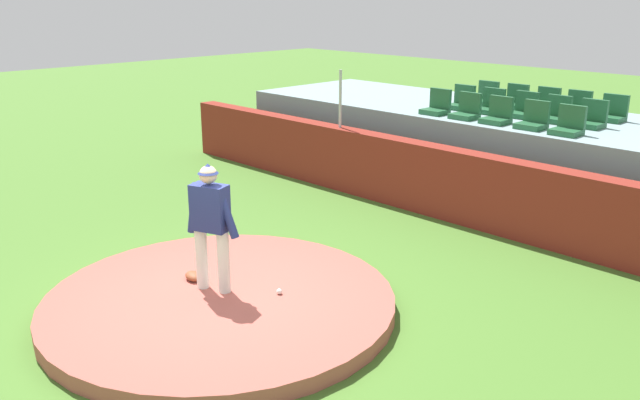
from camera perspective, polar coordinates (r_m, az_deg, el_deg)
The scene contains 23 objects.
ground_plane at distance 8.90m, azimuth -8.51°, elevation -9.27°, with size 60.00×60.00×0.00m, color #467329.
pitchers_mound at distance 8.86m, azimuth -8.54°, elevation -8.68°, with size 4.54×4.54×0.20m, color #AA5448.
pitcher at distance 8.64m, azimuth -9.36°, elevation -1.54°, with size 0.76×0.40×1.72m.
baseball at distance 8.76m, azimuth -3.50°, elevation -7.82°, with size 0.07×0.07×0.07m, color white.
fielding_glove at distance 9.31m, azimuth -10.78°, elevation -6.41°, with size 0.30×0.20×0.11m, color brown.
brick_barrier at distance 12.22m, azimuth 11.40°, elevation 1.28°, with size 15.14×0.40×1.30m, color maroon.
fence_post_left at distance 13.72m, azimuth 1.75°, elevation 8.64°, with size 0.06×0.06×1.18m, color silver.
bleacher_platform at distance 14.26m, azimuth 17.15°, elevation 3.77°, with size 13.03×3.45×1.60m, color #7F999D.
stadium_chair_0 at distance 13.82m, azimuth 9.99°, elevation 7.91°, with size 0.48×0.44×0.50m.
stadium_chair_1 at distance 13.42m, azimuth 12.44°, elevation 7.49°, with size 0.48×0.44×0.50m.
stadium_chair_2 at distance 13.05m, azimuth 14.98°, elevation 7.04°, with size 0.48×0.44×0.50m.
stadium_chair_3 at distance 12.72m, azimuth 17.79°, elevation 6.55°, with size 0.48×0.44×0.50m.
stadium_chair_4 at distance 12.38m, azimuth 20.51°, elevation 5.99°, with size 0.48×0.44×0.50m.
stadium_chair_5 at distance 14.51m, azimuth 12.03°, elevation 8.24°, with size 0.48×0.44×0.50m.
stadium_chair_6 at distance 14.14m, azimuth 14.42°, elevation 7.84°, with size 0.48×0.44×0.50m.
stadium_chair_7 at distance 13.83m, azimuth 17.05°, elevation 7.42°, with size 0.48×0.44×0.50m.
stadium_chair_8 at distance 13.50m, azimuth 19.54°, elevation 6.96°, with size 0.48×0.44×0.50m.
stadium_chair_9 at distance 13.20m, azimuth 22.19°, elevation 6.46°, with size 0.48×0.44×0.50m.
stadium_chair_10 at distance 15.26m, azimuth 13.98°, elevation 8.54°, with size 0.48×0.44×0.50m.
stadium_chair_11 at distance 14.92m, azimuth 16.33°, elevation 8.16°, with size 0.48×0.44×0.50m.
stadium_chair_12 at distance 14.61m, azimuth 18.76°, elevation 7.76°, with size 0.48×0.44×0.50m.
stadium_chair_13 at distance 14.34m, azimuth 21.11°, elevation 7.35°, with size 0.48×0.44×0.50m.
stadium_chair_14 at distance 14.02m, azimuth 23.74°, elevation 6.84°, with size 0.48×0.44×0.50m.
Camera 1 is at (6.53, -4.58, 3.96)m, focal length 37.40 mm.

